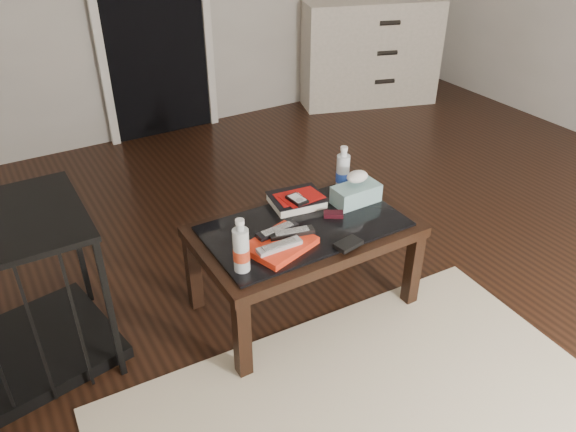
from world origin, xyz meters
name	(u,v)px	position (x,y,z in m)	size (l,w,h in m)	color
ground	(400,275)	(0.00, 0.00, 0.00)	(5.00, 5.00, 0.00)	black
doorway	(150,1)	(-0.40, 2.47, 1.02)	(0.90, 0.08, 2.07)	black
coffee_table	(304,237)	(-0.56, 0.07, 0.40)	(1.00, 0.60, 0.46)	black
dresser	(368,51)	(1.46, 2.23, 0.45)	(1.30, 0.84, 0.90)	beige
magazines	(280,245)	(-0.75, -0.03, 0.48)	(0.28, 0.21, 0.03)	red
remote_silver	(279,246)	(-0.77, -0.06, 0.50)	(0.20, 0.05, 0.02)	#AAAAAF
remote_black_front	(292,232)	(-0.68, 0.00, 0.50)	(0.20, 0.05, 0.02)	black
remote_black_back	(277,230)	(-0.72, 0.04, 0.50)	(0.20, 0.05, 0.02)	black
textbook	(297,200)	(-0.50, 0.25, 0.48)	(0.25, 0.20, 0.05)	black
dvd_mailers	(296,197)	(-0.50, 0.24, 0.51)	(0.19, 0.14, 0.01)	#A90D0B
ipod	(297,199)	(-0.52, 0.20, 0.52)	(0.06, 0.10, 0.02)	black
flip_phone	(333,214)	(-0.41, 0.07, 0.47)	(0.09, 0.05, 0.02)	black
wallet	(348,244)	(-0.49, -0.16, 0.47)	(0.12, 0.07, 0.02)	black
water_bottle_left	(241,245)	(-0.96, -0.08, 0.58)	(0.07, 0.07, 0.24)	silver
water_bottle_right	(343,169)	(-0.23, 0.26, 0.58)	(0.07, 0.07, 0.24)	white
tissue_box	(356,194)	(-0.24, 0.12, 0.51)	(0.23, 0.12, 0.09)	#22717E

